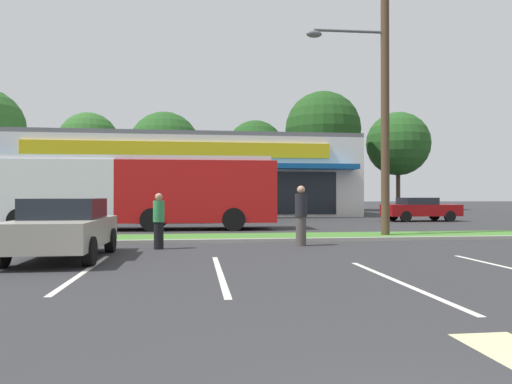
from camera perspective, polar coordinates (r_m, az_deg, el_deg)
name	(u,v)px	position (r m, az deg, el deg)	size (l,w,h in m)	color
grass_median	(238,237)	(16.64, -2.17, -5.48)	(56.00, 2.20, 0.12)	#427A2D
curb_lip	(241,241)	(15.43, -1.76, -5.88)	(56.00, 0.24, 0.12)	#99968C
parking_stripe_0	(85,272)	(10.16, -19.95, -9.00)	(0.12, 4.80, 0.01)	silver
parking_stripe_1	(220,273)	(9.42, -4.38, -9.70)	(0.12, 4.80, 0.01)	silver
parking_stripe_2	(400,282)	(8.78, 16.93, -10.35)	(0.12, 4.80, 0.01)	silver
storefront_building	(183,178)	(39.51, -8.79, 1.71)	(26.02, 15.27, 6.02)	silver
tree_left	(89,142)	(49.57, -19.52, 5.65)	(5.85, 5.85, 9.72)	#473323
tree_mid_left	(165,148)	(45.38, -10.95, 5.28)	(6.67, 6.67, 9.39)	#473323
tree_mid	(255,150)	(46.12, -0.08, 5.13)	(5.63, 5.63, 8.85)	#473323
tree_mid_right	(323,129)	(49.40, 8.07, 7.48)	(7.74, 7.74, 12.22)	#473323
tree_right	(398,144)	(53.28, 16.74, 5.57)	(6.79, 6.79, 10.51)	#473323
utility_pole	(381,85)	(18.00, 14.86, 12.32)	(3.03, 2.40, 10.29)	#4C3826
city_bus	(134,190)	(21.79, -14.55, 0.21)	(12.70, 2.94, 3.25)	#B71414
car_0	(63,228)	(12.31, -22.22, -4.01)	(2.01, 4.11, 1.45)	#9E998C
car_1	(420,209)	(29.95, 19.15, -1.92)	(4.36, 2.02, 1.41)	maroon
car_2	(177,209)	(27.03, -9.56, -2.05)	(4.62, 1.96, 1.49)	silver
pedestrian_near_bench	(301,216)	(14.41, 5.45, -2.84)	(0.37, 0.37, 1.82)	#47423D
pedestrian_by_pole	(159,221)	(13.75, -11.64, -3.44)	(0.32, 0.32, 1.59)	black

